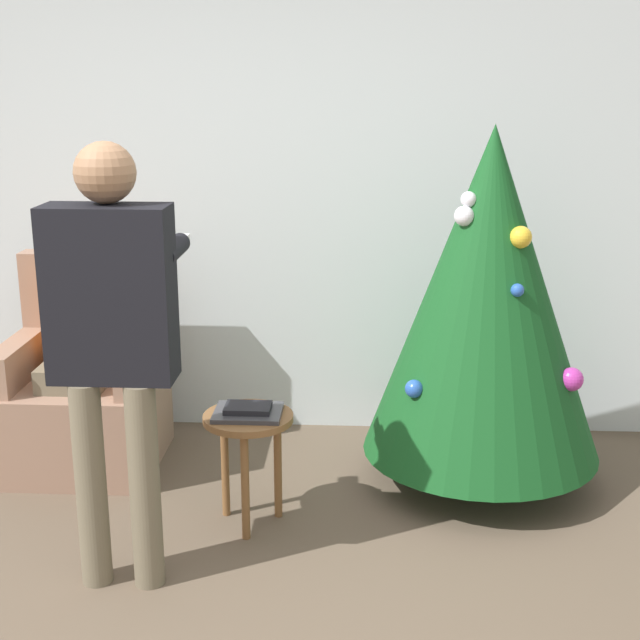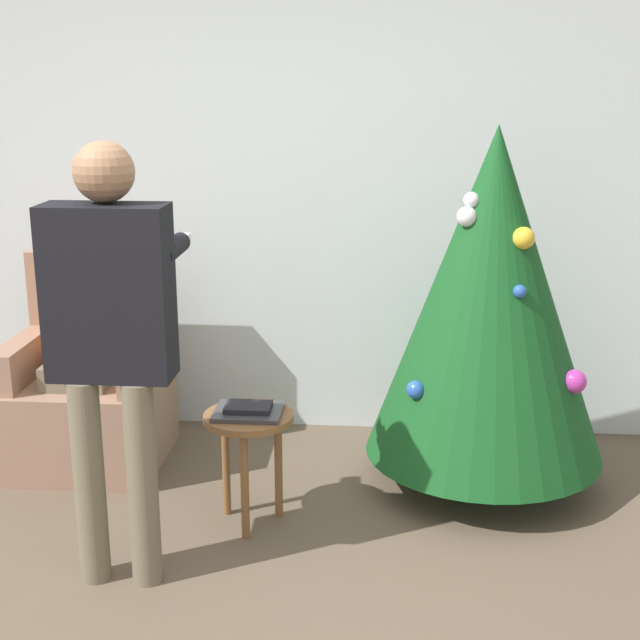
% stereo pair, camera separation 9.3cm
% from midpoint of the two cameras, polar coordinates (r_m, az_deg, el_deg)
% --- Properties ---
extents(wall_back, '(8.00, 0.06, 2.70)m').
position_cam_midpoint_polar(wall_back, '(4.88, -3.92, 8.39)').
color(wall_back, silver).
rests_on(wall_back, ground_plane).
extents(christmas_tree, '(1.14, 1.14, 1.74)m').
position_cam_midpoint_polar(christmas_tree, '(4.23, 11.46, 1.54)').
color(christmas_tree, brown).
rests_on(christmas_tree, ground_plane).
extents(armchair, '(0.75, 0.72, 1.06)m').
position_cam_midpoint_polar(armchair, '(4.76, -13.84, -4.53)').
color(armchair, '#93705B').
rests_on(armchair, ground_plane).
extents(person_seated, '(0.36, 0.46, 1.28)m').
position_cam_midpoint_polar(person_seated, '(4.63, -14.24, -0.61)').
color(person_seated, '#6B604C').
rests_on(person_seated, ground_plane).
extents(person_standing, '(0.48, 0.57, 1.72)m').
position_cam_midpoint_polar(person_standing, '(3.42, -12.51, -0.28)').
color(person_standing, '#6B604C').
rests_on(person_standing, ground_plane).
extents(side_stool, '(0.40, 0.40, 0.52)m').
position_cam_midpoint_polar(side_stool, '(3.95, -3.89, -7.24)').
color(side_stool, brown).
rests_on(side_stool, ground_plane).
extents(laptop, '(0.29, 0.24, 0.02)m').
position_cam_midpoint_polar(laptop, '(3.91, -3.92, -5.89)').
color(laptop, '#38383D').
rests_on(laptop, side_stool).
extents(book, '(0.20, 0.14, 0.02)m').
position_cam_midpoint_polar(book, '(3.90, -3.93, -5.59)').
color(book, black).
rests_on(book, laptop).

